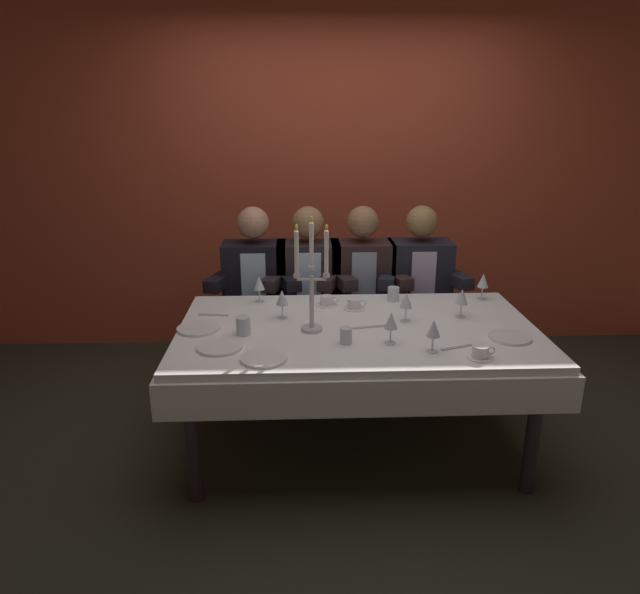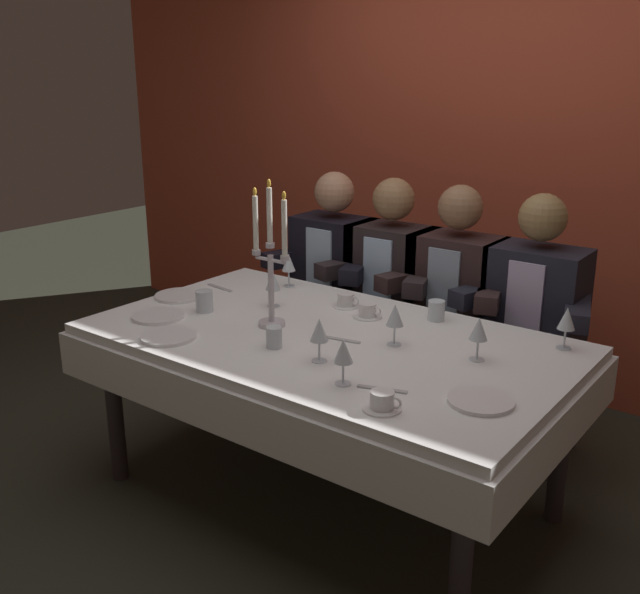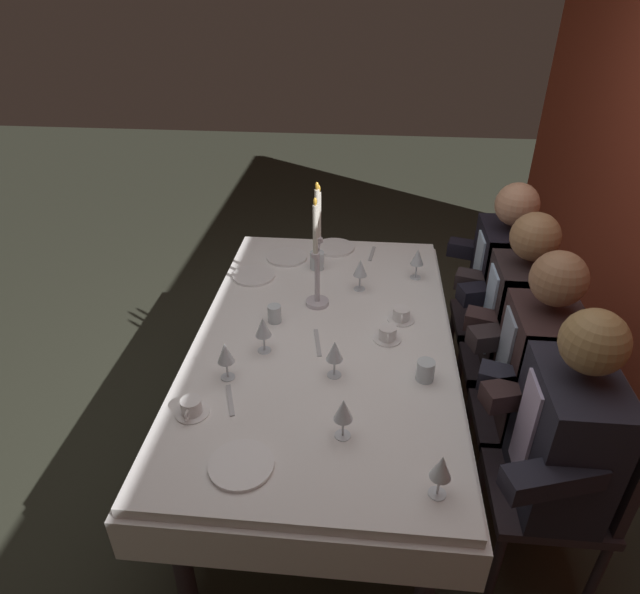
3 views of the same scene
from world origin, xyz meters
name	(u,v)px [view 2 (image 2 of 3)]	position (x,y,z in m)	size (l,w,h in m)	color
ground_plane	(326,497)	(0.00, 0.00, 0.00)	(12.00, 12.00, 0.00)	#303226
back_wall	(508,145)	(0.00, 1.66, 1.35)	(6.00, 0.12, 2.70)	#BB472F
dining_table	(327,363)	(0.00, 0.00, 0.62)	(1.94, 1.14, 0.74)	white
candelabra	(271,267)	(-0.25, -0.05, 0.99)	(0.19, 0.11, 0.60)	silver
dinner_plate_0	(158,316)	(-0.70, -0.26, 0.75)	(0.22, 0.22, 0.01)	white
dinner_plate_1	(180,296)	(-0.84, -0.01, 0.75)	(0.23, 0.23, 0.01)	white
dinner_plate_2	(168,336)	(-0.48, -0.40, 0.75)	(0.22, 0.22, 0.01)	white
dinner_plate_3	(481,401)	(0.75, -0.20, 0.75)	(0.21, 0.21, 0.01)	white
wine_glass_0	(567,320)	(0.80, 0.42, 0.85)	(0.07, 0.07, 0.16)	silver
wine_glass_1	(319,331)	(0.14, -0.23, 0.85)	(0.07, 0.07, 0.16)	silver
wine_glass_2	(289,263)	(-0.55, 0.43, 0.85)	(0.07, 0.07, 0.16)	silver
wine_glass_3	(273,282)	(-0.40, 0.15, 0.85)	(0.07, 0.07, 0.16)	silver
wine_glass_4	(395,317)	(0.27, 0.07, 0.85)	(0.07, 0.07, 0.16)	silver
wine_glass_5	(479,330)	(0.59, 0.12, 0.85)	(0.07, 0.07, 0.16)	silver
wine_glass_6	(343,352)	(0.32, -0.35, 0.85)	(0.07, 0.07, 0.16)	silver
water_tumbler_0	(274,337)	(-0.08, -0.23, 0.78)	(0.06, 0.06, 0.08)	silver
water_tumbler_1	(204,301)	(-0.60, -0.09, 0.79)	(0.07, 0.07, 0.09)	silver
water_tumbler_2	(436,310)	(0.26, 0.42, 0.78)	(0.07, 0.07, 0.08)	silver
coffee_cup_0	(368,311)	(0.01, 0.28, 0.77)	(0.13, 0.12, 0.06)	white
coffee_cup_1	(383,402)	(0.53, -0.43, 0.77)	(0.13, 0.12, 0.06)	white
coffee_cup_2	(346,301)	(-0.15, 0.34, 0.77)	(0.13, 0.12, 0.06)	white
knife_0	(338,339)	(0.06, -0.02, 0.74)	(0.19, 0.02, 0.01)	#B7B7BC
fork_1	(220,288)	(-0.79, 0.20, 0.74)	(0.17, 0.02, 0.01)	#B7B7BC
fork_2	(382,389)	(0.45, -0.31, 0.74)	(0.17, 0.02, 0.01)	#B7B7BC
seated_diner_0	(335,266)	(-0.60, 0.89, 0.74)	(0.63, 0.48, 1.24)	#30272C
seated_diner_1	(392,277)	(-0.24, 0.89, 0.74)	(0.63, 0.48, 1.24)	#30272C
seated_diner_2	(456,289)	(0.12, 0.89, 0.74)	(0.63, 0.48, 1.24)	#30272C
seated_diner_3	(535,305)	(0.51, 0.89, 0.74)	(0.63, 0.48, 1.24)	#30272C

